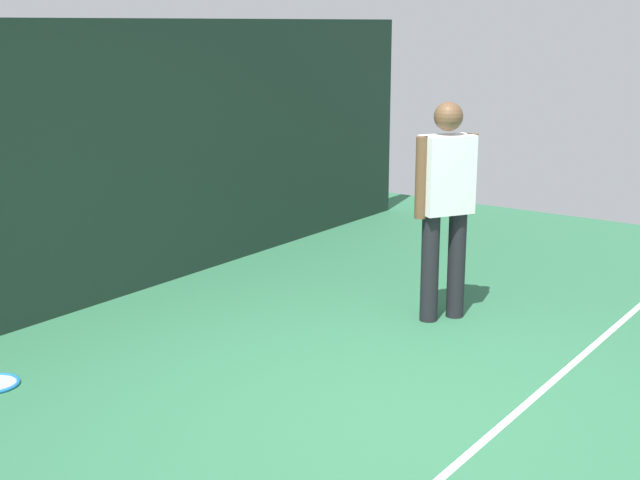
% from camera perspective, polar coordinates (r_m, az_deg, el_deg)
% --- Properties ---
extents(ground_plane, '(12.00, 12.00, 0.00)m').
position_cam_1_polar(ground_plane, '(5.38, 3.52, -11.00)').
color(ground_plane, '#2D6B47').
extents(back_fence, '(10.00, 0.10, 2.31)m').
position_cam_1_polar(back_fence, '(7.04, -17.50, 4.21)').
color(back_fence, '#192D23').
rests_on(back_fence, ground).
extents(court_line, '(9.00, 0.05, 0.00)m').
position_cam_1_polar(court_line, '(5.07, 10.55, -12.82)').
color(court_line, white).
rests_on(court_line, ground).
extents(tennis_player, '(0.47, 0.39, 1.70)m').
position_cam_1_polar(tennis_player, '(6.75, 8.20, 2.71)').
color(tennis_player, black).
rests_on(tennis_player, ground).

